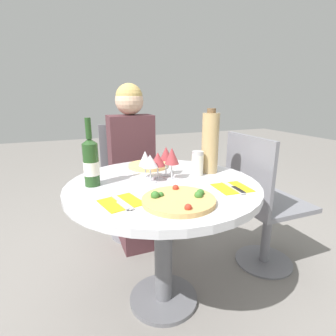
% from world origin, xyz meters
% --- Properties ---
extents(ground_plane, '(12.00, 12.00, 0.00)m').
position_xyz_m(ground_plane, '(0.00, 0.00, 0.00)').
color(ground_plane, gray).
rests_on(ground_plane, ground).
extents(dining_table, '(0.95, 0.95, 0.70)m').
position_xyz_m(dining_table, '(0.00, 0.00, 0.58)').
color(dining_table, slate).
rests_on(dining_table, ground_plane).
extents(chair_behind_diner, '(0.42, 0.42, 0.89)m').
position_xyz_m(chair_behind_diner, '(0.04, 0.85, 0.43)').
color(chair_behind_diner, slate).
rests_on(chair_behind_diner, ground_plane).
extents(seated_diner, '(0.33, 0.42, 1.20)m').
position_xyz_m(seated_diner, '(0.04, 0.71, 0.57)').
color(seated_diner, '#512D33').
rests_on(seated_diner, ground_plane).
extents(chair_empty_side, '(0.42, 0.42, 0.89)m').
position_xyz_m(chair_empty_side, '(0.70, 0.07, 0.43)').
color(chair_empty_side, slate).
rests_on(chair_empty_side, ground_plane).
extents(pizza_large, '(0.30, 0.30, 0.05)m').
position_xyz_m(pizza_large, '(-0.03, -0.26, 0.71)').
color(pizza_large, tan).
rests_on(pizza_large, dining_table).
extents(pizza_small_far, '(0.23, 0.23, 0.05)m').
position_xyz_m(pizza_small_far, '(0.02, 0.30, 0.71)').
color(pizza_small_far, '#DBB26B').
rests_on(pizza_small_far, dining_table).
extents(wine_bottle, '(0.07, 0.07, 0.32)m').
position_xyz_m(wine_bottle, '(-0.33, 0.09, 0.82)').
color(wine_bottle, '#23471E').
rests_on(wine_bottle, dining_table).
extents(tall_carafe, '(0.09, 0.09, 0.35)m').
position_xyz_m(tall_carafe, '(0.31, 0.08, 0.87)').
color(tall_carafe, tan).
rests_on(tall_carafe, dining_table).
extents(sugar_shaker, '(0.06, 0.06, 0.13)m').
position_xyz_m(sugar_shaker, '(0.22, 0.05, 0.77)').
color(sugar_shaker, silver).
rests_on(sugar_shaker, dining_table).
extents(wine_glass_back_left, '(0.07, 0.07, 0.14)m').
position_xyz_m(wine_glass_back_left, '(-0.05, 0.11, 0.80)').
color(wine_glass_back_left, silver).
rests_on(wine_glass_back_left, dining_table).
extents(wine_glass_back_right, '(0.07, 0.07, 0.16)m').
position_xyz_m(wine_glass_back_right, '(0.06, 0.11, 0.82)').
color(wine_glass_back_right, silver).
rests_on(wine_glass_back_right, dining_table).
extents(wine_glass_front_right, '(0.07, 0.07, 0.17)m').
position_xyz_m(wine_glass_front_right, '(0.06, 0.03, 0.82)').
color(wine_glass_front_right, silver).
rests_on(wine_glass_front_right, dining_table).
extents(wine_glass_front_left, '(0.08, 0.08, 0.14)m').
position_xyz_m(wine_glass_front_left, '(-0.05, 0.03, 0.81)').
color(wine_glass_front_left, silver).
rests_on(wine_glass_front_left, dining_table).
extents(wine_glass_center, '(0.08, 0.08, 0.14)m').
position_xyz_m(wine_glass_center, '(0.00, 0.07, 0.80)').
color(wine_glass_center, silver).
rests_on(wine_glass_center, dining_table).
extents(place_setting_left, '(0.18, 0.19, 0.01)m').
position_xyz_m(place_setting_left, '(-0.25, -0.18, 0.70)').
color(place_setting_left, gold).
rests_on(place_setting_left, dining_table).
extents(place_setting_right, '(0.16, 0.19, 0.01)m').
position_xyz_m(place_setting_right, '(0.27, -0.20, 0.70)').
color(place_setting_right, gold).
rests_on(place_setting_right, dining_table).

